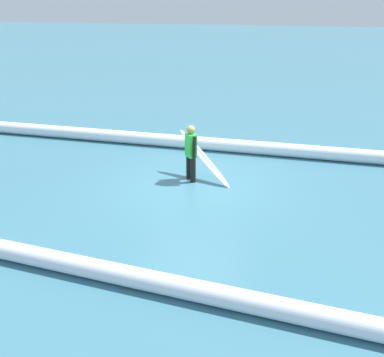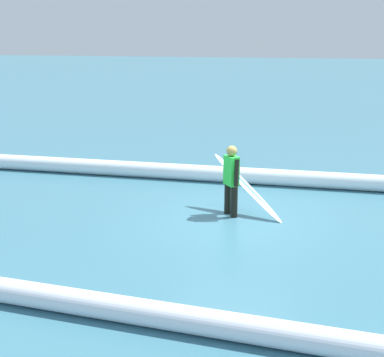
# 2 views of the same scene
# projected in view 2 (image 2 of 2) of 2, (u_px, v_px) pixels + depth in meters

# --- Properties ---
(ground_plane) EXTENTS (150.15, 150.15, 0.00)m
(ground_plane) POSITION_uv_depth(u_px,v_px,m) (235.00, 220.00, 11.44)
(ground_plane) COLOR #396F82
(surfer) EXTENTS (0.37, 0.49, 1.47)m
(surfer) POSITION_uv_depth(u_px,v_px,m) (231.00, 177.00, 11.52)
(surfer) COLOR black
(surfer) RESTS_ON ground_plane
(surfboard) EXTENTS (1.72, 1.24, 1.16)m
(surfboard) POSITION_uv_depth(u_px,v_px,m) (247.00, 187.00, 11.74)
(surfboard) COLOR white
(surfboard) RESTS_ON ground_plane
(wave_crest_foreground) EXTENTS (18.79, 0.50, 0.41)m
(wave_crest_foreground) POSITION_uv_depth(u_px,v_px,m) (298.00, 179.00, 13.83)
(wave_crest_foreground) COLOR white
(wave_crest_foreground) RESTS_ON ground_plane
(wave_crest_midground) EXTENTS (19.96, 1.89, 0.35)m
(wave_crest_midground) POSITION_uv_depth(u_px,v_px,m) (112.00, 307.00, 7.42)
(wave_crest_midground) COLOR white
(wave_crest_midground) RESTS_ON ground_plane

